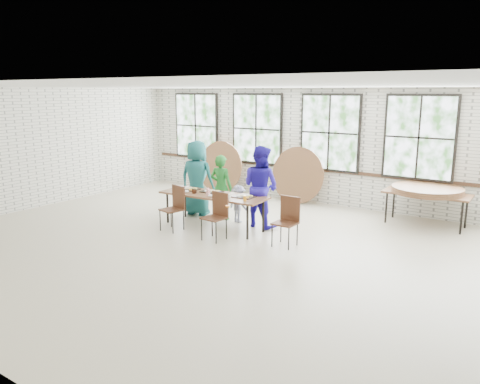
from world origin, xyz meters
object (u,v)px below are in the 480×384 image
object	(u,v)px
chair_near_left	(175,204)
storage_table	(427,195)
chair_near_right	(217,212)
dining_table	(214,196)

from	to	relation	value
chair_near_left	storage_table	size ratio (longest dim) A/B	0.53
chair_near_left	chair_near_right	xyz separation A→B (m)	(1.13, -0.01, 0.00)
dining_table	storage_table	size ratio (longest dim) A/B	1.35
chair_near_left	chair_near_right	world-z (taller)	same
chair_near_left	storage_table	bearing A→B (deg)	49.38
dining_table	chair_near_right	distance (m)	0.84
storage_table	dining_table	bearing A→B (deg)	-144.10
dining_table	storage_table	xyz separation A→B (m)	(3.76, 2.76, -0.00)
dining_table	chair_near_left	bearing A→B (deg)	-137.21
dining_table	chair_near_right	xyz separation A→B (m)	(0.56, -0.61, -0.13)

